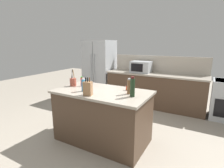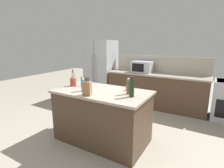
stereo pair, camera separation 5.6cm
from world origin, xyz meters
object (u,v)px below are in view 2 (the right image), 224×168
Objects in this scene: microwave at (142,67)px; knife_block at (87,88)px; refrigerator at (101,69)px; utensil_crock at (73,82)px; spice_jar_paprika at (127,88)px; wine_bottle at (132,87)px; pepper_grinder at (128,87)px; dish_soap_bottle at (83,85)px; hot_sauce_bottle at (82,82)px.

microwave is 2.54m from knife_block.
refrigerator reaches higher than knife_block.
refrigerator is 1.45m from microwave.
microwave is at bearing 75.22° from utensil_crock.
wine_bottle is at bearing -53.96° from spice_jar_paprika.
microwave is 2.36m from wine_bottle.
dish_soap_bottle is at bearing -162.93° from pepper_grinder.
pepper_grinder is (0.59, -2.14, -0.03)m from microwave.
pepper_grinder reaches higher than spice_jar_paprika.
microwave is 2.22m from pepper_grinder.
microwave reaches higher than dish_soap_bottle.
wine_bottle is (0.22, -0.30, 0.11)m from spice_jar_paprika.
utensil_crock is 1.07m from spice_jar_paprika.
microwave is (1.43, -0.05, 0.18)m from refrigerator.
dish_soap_bottle reaches higher than hot_sauce_bottle.
hot_sauce_bottle is at bearing 172.34° from wine_bottle.
refrigerator is 2.99m from pepper_grinder.
pepper_grinder is 0.81× the size of wine_bottle.
pepper_grinder is (0.53, 0.40, 0.01)m from knife_block.
wine_bottle reaches higher than knife_block.
knife_block is 0.91× the size of utensil_crock.
refrigerator is 2.74m from dish_soap_bottle.
knife_block reaches higher than dish_soap_bottle.
refrigerator reaches higher than utensil_crock.
refrigerator is 5.73× the size of utensil_crock.
dish_soap_bottle is at bearing -172.09° from wine_bottle.
wine_bottle is (0.64, 0.28, 0.04)m from knife_block.
hot_sauce_bottle is (-0.47, 0.43, -0.03)m from knife_block.
wine_bottle is at bearing -72.84° from microwave.
spice_jar_paprika is (1.91, -2.00, 0.07)m from refrigerator.
spice_jar_paprika is at bearing -76.32° from microwave.
pepper_grinder is (1.16, 0.03, 0.04)m from utensil_crock.
microwave reaches higher than knife_block.
utensil_crock is 0.17m from hot_sauce_bottle.
wine_bottle reaches higher than hot_sauce_bottle.
pepper_grinder is 0.24m from spice_jar_paprika.
pepper_grinder reaches higher than dish_soap_bottle.
utensil_crock is 1.27m from wine_bottle.
wine_bottle is (0.86, 0.12, 0.04)m from dish_soap_bottle.
knife_block is at bearing -42.49° from hot_sauce_bottle.
wine_bottle is (0.70, -2.25, -0.01)m from microwave.
utensil_crock is at bearing -156.19° from hot_sauce_bottle.
knife_block is 0.66m from pepper_grinder.
refrigerator is 2.76m from spice_jar_paprika.
spice_jar_paprika is at bearing -46.32° from refrigerator.
utensil_crock is (-0.63, 0.36, -0.03)m from knife_block.
dish_soap_bottle is at bearing -62.25° from refrigerator.
utensil_crock is at bearing 154.23° from dish_soap_bottle.
spice_jar_paprika is at bearing 33.70° from dish_soap_bottle.
spice_jar_paprika is at bearing 40.76° from knife_block.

